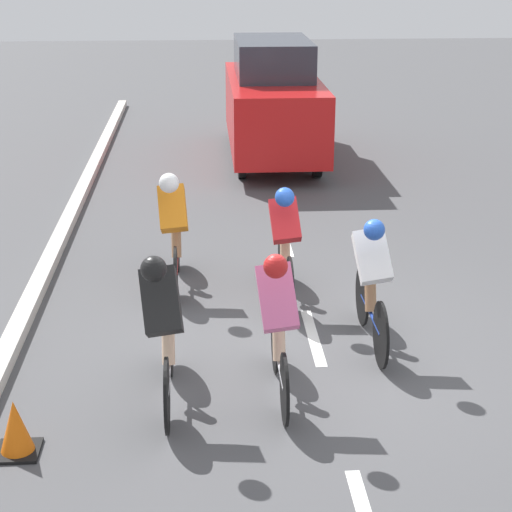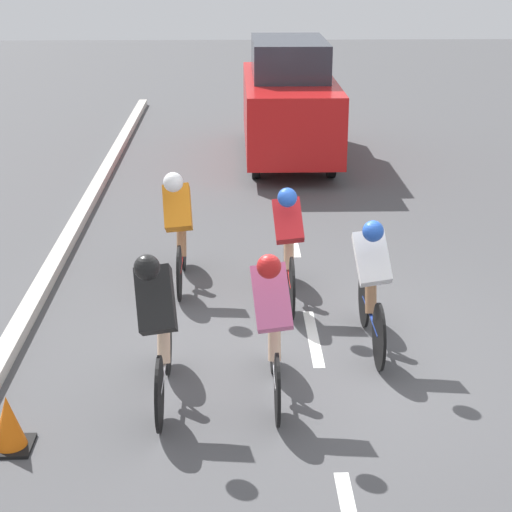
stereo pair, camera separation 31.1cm
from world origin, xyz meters
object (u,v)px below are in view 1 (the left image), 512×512
at_px(cyclist_white, 372,278).
at_px(cyclist_orange, 174,226).
at_px(support_car, 273,101).
at_px(cyclist_pink, 278,320).
at_px(cyclist_red, 285,241).
at_px(cyclist_black, 163,324).
at_px(traffic_cone, 16,428).

height_order(cyclist_white, cyclist_orange, cyclist_orange).
distance_m(cyclist_white, support_car, 8.41).
bearing_deg(support_car, cyclist_orange, 75.20).
height_order(cyclist_pink, support_car, support_car).
xyz_separation_m(cyclist_orange, support_car, (-1.75, -6.62, 0.32)).
xyz_separation_m(cyclist_red, cyclist_orange, (1.30, -0.52, 0.04)).
height_order(cyclist_black, traffic_cone, cyclist_black).
xyz_separation_m(cyclist_red, support_car, (-0.45, -7.14, 0.37)).
xyz_separation_m(cyclist_white, cyclist_orange, (2.07, -1.77, 0.03)).
bearing_deg(cyclist_orange, traffic_cone, 70.96).
height_order(cyclist_red, cyclist_pink, cyclist_pink).
bearing_deg(cyclist_pink, cyclist_black, 2.50).
relative_size(cyclist_orange, support_car, 0.37).
bearing_deg(cyclist_black, cyclist_white, -152.74).
relative_size(cyclist_white, cyclist_black, 0.99).
bearing_deg(cyclist_red, cyclist_pink, 82.87).
relative_size(cyclist_orange, traffic_cone, 3.44).
bearing_deg(cyclist_black, cyclist_orange, -90.35).
bearing_deg(cyclist_white, traffic_cone, 28.53).
xyz_separation_m(cyclist_red, traffic_cone, (2.53, 3.05, -0.53)).
height_order(cyclist_white, cyclist_black, cyclist_black).
distance_m(cyclist_white, cyclist_black, 2.35).
bearing_deg(cyclist_black, cyclist_red, -119.50).
height_order(cyclist_pink, cyclist_black, cyclist_black).
bearing_deg(cyclist_orange, cyclist_red, 158.04).
xyz_separation_m(cyclist_black, support_car, (-1.77, -9.47, 0.31)).
bearing_deg(cyclist_red, cyclist_white, 121.82).
bearing_deg(support_car, cyclist_black, 79.44).
bearing_deg(cyclist_black, support_car, -100.56).
bearing_deg(cyclist_red, cyclist_black, 60.50).
distance_m(cyclist_orange, cyclist_black, 2.85).
height_order(cyclist_red, cyclist_black, cyclist_black).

